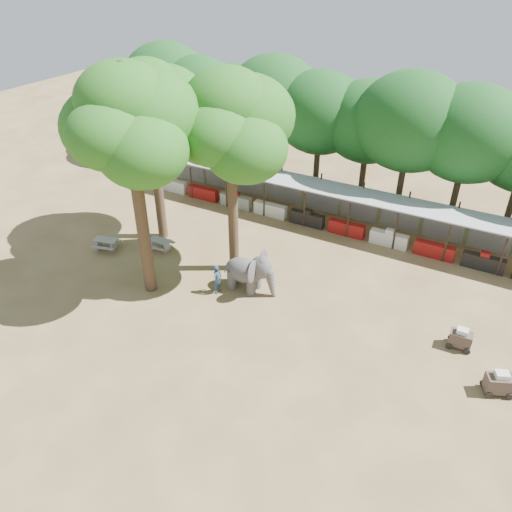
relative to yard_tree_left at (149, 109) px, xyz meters
The scene contains 12 objects.
ground 14.23m from the yard_tree_left, 38.20° to the right, with size 100.00×100.00×0.00m, color brown.
vendor_stalls 13.30m from the yard_tree_left, 36.06° to the left, with size 28.00×2.99×2.80m.
yard_tree_left is the anchor object (origin of this frame).
yard_tree_center 5.92m from the yard_tree_left, 59.04° to the right, with size 7.10×6.90×12.04m.
yard_tree_back 6.09m from the yard_tree_left, ahead, with size 7.10×6.90×11.36m.
backdrop_trees 15.17m from the yard_tree_left, 52.28° to the left, with size 46.46×5.95×8.33m.
elephant 10.94m from the yard_tree_left, 17.96° to the right, with size 3.07×2.36×2.35m.
handler 10.51m from the yard_tree_left, 29.19° to the right, with size 0.62×0.41×1.73m, color #26384C.
picnic_table_near 8.60m from the yard_tree_left, 121.23° to the right, with size 1.74×1.64×0.72m.
picnic_table_far 7.98m from the yard_tree_left, 56.83° to the right, with size 1.46×1.32×0.70m.
cart_front 22.57m from the yard_tree_left, 10.97° to the right, with size 1.42×1.20×1.18m.
cart_back 20.52m from the yard_tree_left, ahead, with size 1.15×0.78×1.09m.
Camera 1 is at (9.89, -14.82, 16.37)m, focal length 35.00 mm.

